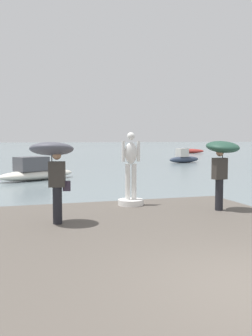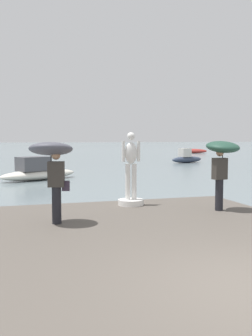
{
  "view_description": "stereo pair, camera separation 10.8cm",
  "coord_description": "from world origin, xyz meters",
  "px_view_note": "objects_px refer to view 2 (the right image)",
  "views": [
    {
      "loc": [
        -3.31,
        -4.25,
        2.42
      ],
      "look_at": [
        0.0,
        6.38,
        1.55
      ],
      "focal_mm": 40.49,
      "sensor_mm": 36.0,
      "label": 1
    },
    {
      "loc": [
        -3.2,
        -4.28,
        2.42
      ],
      "look_at": [
        0.0,
        6.38,
        1.55
      ],
      "focal_mm": 40.49,
      "sensor_mm": 36.0,
      "label": 2
    }
  ],
  "objects_px": {
    "boat_mid": "(38,172)",
    "boat_far": "(193,151)",
    "boat_rightward": "(186,158)",
    "statue_white_figure": "(131,179)",
    "onlooker_left": "(52,158)",
    "onlooker_right": "(222,156)"
  },
  "relations": [
    {
      "from": "boat_far",
      "to": "boat_rightward",
      "type": "bearing_deg",
      "value": -118.07
    },
    {
      "from": "onlooker_left",
      "to": "boat_rightward",
      "type": "height_order",
      "value": "onlooker_left"
    },
    {
      "from": "statue_white_figure",
      "to": "boat_mid",
      "type": "distance_m",
      "value": 11.96
    },
    {
      "from": "boat_mid",
      "to": "boat_rightward",
      "type": "height_order",
      "value": "boat_rightward"
    },
    {
      "from": "boat_rightward",
      "to": "onlooker_left",
      "type": "bearing_deg",
      "value": -121.81
    },
    {
      "from": "statue_white_figure",
      "to": "boat_rightward",
      "type": "relative_size",
      "value": 0.55
    },
    {
      "from": "onlooker_left",
      "to": "boat_far",
      "type": "relative_size",
      "value": 0.42
    },
    {
      "from": "onlooker_left",
      "to": "onlooker_right",
      "type": "distance_m",
      "value": 4.73
    },
    {
      "from": "boat_mid",
      "to": "boat_far",
      "type": "distance_m",
      "value": 43.35
    },
    {
      "from": "boat_rightward",
      "to": "statue_white_figure",
      "type": "bearing_deg",
      "value": -119.33
    },
    {
      "from": "boat_mid",
      "to": "boat_rightward",
      "type": "xyz_separation_m",
      "value": [
        15.29,
        11.84,
        0.0
      ]
    },
    {
      "from": "statue_white_figure",
      "to": "onlooker_right",
      "type": "distance_m",
      "value": 2.76
    },
    {
      "from": "onlooker_left",
      "to": "boat_rightward",
      "type": "xyz_separation_m",
      "value": [
        15.79,
        25.45,
        -1.47
      ]
    },
    {
      "from": "boat_mid",
      "to": "boat_far",
      "type": "relative_size",
      "value": 1.08
    },
    {
      "from": "statue_white_figure",
      "to": "boat_rightward",
      "type": "bearing_deg",
      "value": 60.67
    },
    {
      "from": "onlooker_left",
      "to": "boat_mid",
      "type": "bearing_deg",
      "value": 87.92
    },
    {
      "from": "onlooker_right",
      "to": "boat_rightward",
      "type": "height_order",
      "value": "onlooker_right"
    },
    {
      "from": "boat_far",
      "to": "boat_rightward",
      "type": "xyz_separation_m",
      "value": [
        -11.75,
        -22.04,
        0.11
      ]
    },
    {
      "from": "statue_white_figure",
      "to": "boat_mid",
      "type": "bearing_deg",
      "value": 99.77
    },
    {
      "from": "onlooker_right",
      "to": "boat_mid",
      "type": "xyz_separation_m",
      "value": [
        -4.22,
        13.27,
        -1.46
      ]
    },
    {
      "from": "boat_far",
      "to": "boat_rightward",
      "type": "relative_size",
      "value": 1.18
    },
    {
      "from": "statue_white_figure",
      "to": "onlooker_left",
      "type": "xyz_separation_m",
      "value": [
        -2.52,
        -1.84,
        0.75
      ]
    }
  ]
}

